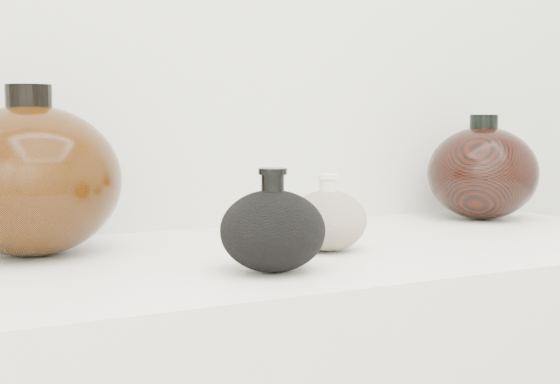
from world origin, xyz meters
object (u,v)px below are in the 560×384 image
black_gourd_vase (273,230)px  left_round_pot (31,180)px  cream_gourd_vase (328,220)px  right_round_pot (483,173)px

black_gourd_vase → left_round_pot: 0.34m
cream_gourd_vase → right_round_pot: bearing=20.7°
cream_gourd_vase → left_round_pot: bearing=158.1°
black_gourd_vase → cream_gourd_vase: 0.16m
left_round_pot → right_round_pot: left_round_pot is taller
left_round_pot → black_gourd_vase: bearing=-45.9°
black_gourd_vase → left_round_pot: size_ratio=0.54×
cream_gourd_vase → right_round_pot: 0.44m
cream_gourd_vase → black_gourd_vase: bearing=-144.3°
right_round_pot → black_gourd_vase: bearing=-155.3°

